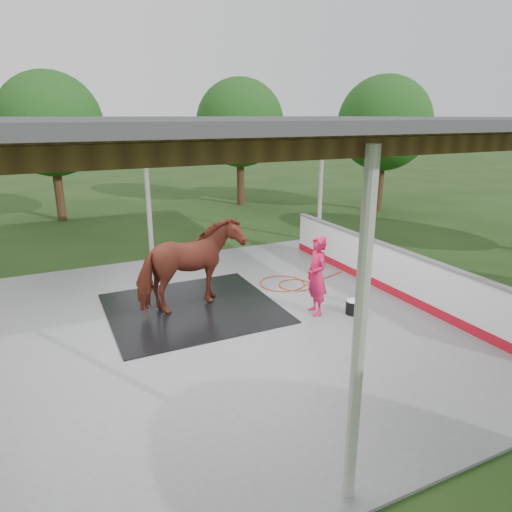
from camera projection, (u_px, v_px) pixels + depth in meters
name	position (u px, v px, depth m)	size (l,w,h in m)	color
ground	(207.00, 329.00, 9.22)	(100.00, 100.00, 0.00)	#1E3814
concrete_slab	(207.00, 328.00, 9.21)	(12.00, 10.00, 0.05)	slate
pavilion_structure	(200.00, 125.00, 8.05)	(12.60, 10.60, 4.05)	beige
dasher_board	(388.00, 269.00, 10.94)	(0.16, 8.00, 1.15)	#B20E20
tree_belt	(200.00, 133.00, 9.00)	(28.00, 28.00, 5.80)	#382314
rubber_mat	(193.00, 308.00, 10.07)	(3.58, 3.35, 0.03)	black
horse	(191.00, 265.00, 9.77)	(1.05, 2.30, 1.95)	maroon
handler	(317.00, 276.00, 9.59)	(0.62, 0.41, 1.71)	#D41648
wash_bucket	(353.00, 307.00, 9.76)	(0.32, 0.32, 0.30)	black
soap_bottle_a	(355.00, 304.00, 9.88)	(0.12, 0.12, 0.32)	silver
soap_bottle_b	(365.00, 310.00, 9.74)	(0.09, 0.09, 0.19)	#338CD8
hose_coil	(287.00, 284.00, 11.50)	(2.44, 1.23, 0.02)	#A42C0B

